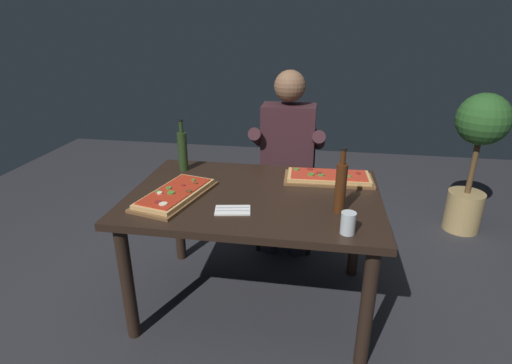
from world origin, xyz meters
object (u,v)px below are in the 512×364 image
at_px(pizza_rectangular_front, 328,177).
at_px(seated_diner, 287,154).
at_px(dining_table, 255,209).
at_px(oil_bottle_amber, 341,186).
at_px(pizza_rectangular_left, 175,194).
at_px(potted_plant_corner, 477,149).
at_px(diner_chair, 288,180).
at_px(wine_bottle_dark, 183,150).
at_px(tumbler_near_camera, 348,224).

bearing_deg(pizza_rectangular_front, seated_diner, 122.00).
distance_m(dining_table, oil_bottle_amber, 0.54).
bearing_deg(pizza_rectangular_left, potted_plant_corner, 33.78).
distance_m(pizza_rectangular_front, potted_plant_corner, 1.48).
bearing_deg(dining_table, diner_chair, 82.19).
bearing_deg(dining_table, pizza_rectangular_left, -163.67).
bearing_deg(wine_bottle_dark, pizza_rectangular_front, -1.87).
distance_m(dining_table, pizza_rectangular_front, 0.50).
bearing_deg(seated_diner, diner_chair, 90.00).
distance_m(dining_table, tumbler_near_camera, 0.63).
bearing_deg(oil_bottle_amber, seated_diner, 111.13).
height_order(tumbler_near_camera, potted_plant_corner, potted_plant_corner).
bearing_deg(potted_plant_corner, pizza_rectangular_front, -140.97).
distance_m(dining_table, wine_bottle_dark, 0.64).
bearing_deg(pizza_rectangular_front, pizza_rectangular_left, -154.73).
relative_size(dining_table, wine_bottle_dark, 4.19).
bearing_deg(diner_chair, oil_bottle_amber, -71.20).
relative_size(wine_bottle_dark, tumbler_near_camera, 3.21).
relative_size(tumbler_near_camera, potted_plant_corner, 0.09).
height_order(pizza_rectangular_front, potted_plant_corner, potted_plant_corner).
height_order(wine_bottle_dark, tumbler_near_camera, wine_bottle_dark).
distance_m(wine_bottle_dark, seated_diner, 0.78).
relative_size(wine_bottle_dark, diner_chair, 0.38).
xyz_separation_m(dining_table, pizza_rectangular_left, (-0.42, -0.12, 0.12)).
height_order(dining_table, pizza_rectangular_front, pizza_rectangular_front).
bearing_deg(tumbler_near_camera, seated_diner, 108.78).
bearing_deg(wine_bottle_dark, oil_bottle_amber, -24.83).
xyz_separation_m(wine_bottle_dark, diner_chair, (0.63, 0.56, -0.39)).
relative_size(pizza_rectangular_left, seated_diner, 0.43).
height_order(pizza_rectangular_left, seated_diner, seated_diner).
distance_m(pizza_rectangular_front, wine_bottle_dark, 0.93).
xyz_separation_m(pizza_rectangular_front, diner_chair, (-0.29, 0.59, -0.27)).
height_order(diner_chair, potted_plant_corner, potted_plant_corner).
xyz_separation_m(diner_chair, seated_diner, (0.00, -0.12, 0.26)).
relative_size(pizza_rectangular_left, tumbler_near_camera, 5.45).
distance_m(pizza_rectangular_left, seated_diner, 1.01).
bearing_deg(diner_chair, wine_bottle_dark, -138.66).
distance_m(tumbler_near_camera, seated_diner, 1.17).
bearing_deg(tumbler_near_camera, dining_table, 143.01).
height_order(dining_table, wine_bottle_dark, wine_bottle_dark).
xyz_separation_m(oil_bottle_amber, seated_diner, (-0.34, 0.89, -0.14)).
bearing_deg(seated_diner, dining_table, -99.06).
height_order(pizza_rectangular_left, oil_bottle_amber, oil_bottle_amber).
height_order(diner_chair, seated_diner, seated_diner).
bearing_deg(potted_plant_corner, oil_bottle_amber, -129.07).
relative_size(dining_table, seated_diner, 1.05).
bearing_deg(diner_chair, pizza_rectangular_left, -118.78).
relative_size(pizza_rectangular_front, seated_diner, 0.41).
relative_size(oil_bottle_amber, tumbler_near_camera, 3.26).
height_order(pizza_rectangular_front, oil_bottle_amber, oil_bottle_amber).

